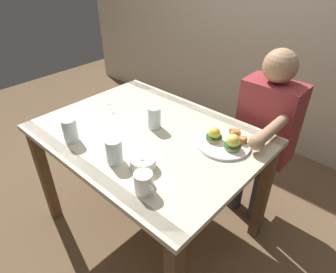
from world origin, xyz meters
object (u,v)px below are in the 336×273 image
(fork, at_px, (110,107))
(fruit_bowl, at_px, (143,163))
(dining_table, at_px, (149,148))
(eggs_benedict_plate, at_px, (225,142))
(diner_person, at_px, (265,130))
(coffee_mug, at_px, (144,182))
(water_glass_near, at_px, (70,132))
(water_glass_extra, at_px, (114,153))
(water_glass_far, at_px, (154,119))

(fork, bearing_deg, fruit_bowl, -24.72)
(dining_table, xyz_separation_m, eggs_benedict_plate, (0.38, 0.18, 0.13))
(fork, bearing_deg, diner_person, 35.27)
(fork, distance_m, diner_person, 0.97)
(diner_person, bearing_deg, coffee_mug, -95.33)
(water_glass_near, relative_size, water_glass_extra, 1.03)
(water_glass_extra, distance_m, diner_person, 0.95)
(dining_table, distance_m, fork, 0.40)
(water_glass_extra, bearing_deg, fruit_bowl, 24.03)
(fork, height_order, water_glass_extra, water_glass_extra)
(fork, xyz_separation_m, water_glass_near, (0.15, -0.37, 0.05))
(fruit_bowl, bearing_deg, water_glass_near, -167.20)
(fruit_bowl, xyz_separation_m, coffee_mug, (0.12, -0.10, 0.02))
(water_glass_near, bearing_deg, fork, 112.11)
(coffee_mug, bearing_deg, water_glass_near, 179.56)
(diner_person, bearing_deg, dining_table, -123.90)
(fork, xyz_separation_m, water_glass_extra, (0.45, -0.33, 0.05))
(coffee_mug, xyz_separation_m, diner_person, (0.09, 0.93, -0.14))
(eggs_benedict_plate, distance_m, fork, 0.77)
(eggs_benedict_plate, xyz_separation_m, diner_person, (0.03, 0.42, -0.12))
(eggs_benedict_plate, xyz_separation_m, water_glass_extra, (-0.31, -0.46, 0.03))
(fork, height_order, water_glass_far, water_glass_far)
(water_glass_near, bearing_deg, fruit_bowl, 12.80)
(water_glass_far, height_order, water_glass_extra, water_glass_far)
(eggs_benedict_plate, distance_m, water_glass_extra, 0.55)
(eggs_benedict_plate, bearing_deg, diner_person, 86.51)
(eggs_benedict_plate, relative_size, coffee_mug, 2.42)
(water_glass_near, bearing_deg, dining_table, 54.12)
(dining_table, relative_size, water_glass_far, 9.65)
(water_glass_extra, xyz_separation_m, diner_person, (0.33, 0.88, -0.14))
(eggs_benedict_plate, height_order, fork, eggs_benedict_plate)
(fork, height_order, water_glass_near, water_glass_near)
(water_glass_far, bearing_deg, dining_table, -81.22)
(dining_table, xyz_separation_m, water_glass_near, (-0.23, -0.32, 0.16))
(eggs_benedict_plate, distance_m, coffee_mug, 0.51)
(fork, relative_size, water_glass_far, 1.19)
(dining_table, height_order, water_glass_extra, water_glass_extra)
(dining_table, relative_size, water_glass_near, 9.53)
(dining_table, height_order, water_glass_near, water_glass_near)
(water_glass_near, height_order, diner_person, diner_person)
(eggs_benedict_plate, xyz_separation_m, water_glass_near, (-0.61, -0.50, 0.03))
(water_glass_near, bearing_deg, eggs_benedict_plate, 39.24)
(dining_table, height_order, fork, fork)
(eggs_benedict_plate, relative_size, water_glass_far, 2.17)
(dining_table, height_order, diner_person, diner_person)
(diner_person, bearing_deg, water_glass_near, -124.60)
(water_glass_far, relative_size, water_glass_extra, 1.01)
(dining_table, relative_size, water_glass_extra, 9.79)
(dining_table, bearing_deg, eggs_benedict_plate, 25.02)
(eggs_benedict_plate, bearing_deg, dining_table, -154.98)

